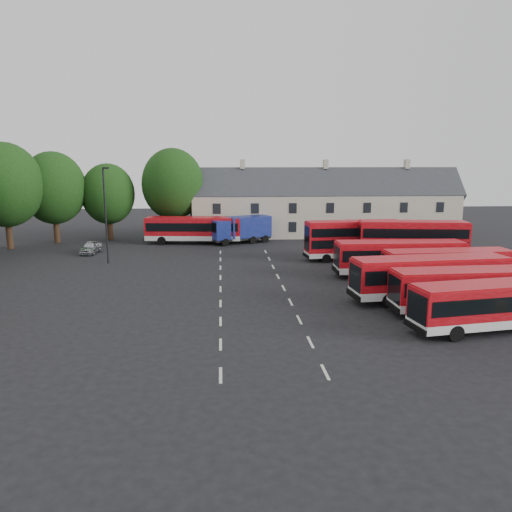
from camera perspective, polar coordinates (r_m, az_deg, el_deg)
The scene contains 15 objects.
ground at distance 37.44m, azimuth -4.08°, elevation -4.58°, with size 140.00×140.00×0.00m, color black.
lane_markings at distance 39.44m, azimuth -0.44°, elevation -3.74°, with size 5.15×33.80×0.01m.
treeline at distance 59.33m, azimuth -24.79°, elevation 6.73°, with size 29.92×32.59×12.01m.
terrace_houses at distance 67.80m, azimuth 7.84°, elevation 5.63°, with size 35.70×7.13×10.06m.
bus_row_a at distance 32.67m, azimuth 25.80°, elevation -4.77°, with size 10.63×3.93×2.94m.
bus_row_b at distance 35.68m, azimuth 23.45°, elevation -3.26°, with size 10.68×2.83×3.00m.
bus_row_c at distance 37.77m, azimuth 19.30°, elevation -2.03°, with size 11.51×3.67×3.20m.
bus_row_d at distance 42.95m, azimuth 21.05°, elevation -0.88°, with size 10.37×2.77×2.91m.
bus_row_e at distance 44.83m, azimuth 16.08°, elevation 0.06°, with size 11.04×2.65×3.12m.
bus_dd_south at distance 50.69m, azimuth 17.45°, elevation 1.80°, with size 10.49×3.76×4.21m.
bus_dd_north at distance 51.33m, azimuth 11.09°, elevation 2.07°, with size 9.88×3.06×3.99m.
bus_north at distance 60.85m, azimuth -7.17°, elevation 3.23°, with size 11.59×3.67×3.22m.
box_truck at distance 60.70m, azimuth -1.66°, elevation 3.18°, with size 7.69×5.21×3.24m.
silver_car at distance 57.02m, azimuth -18.37°, elevation 0.94°, with size 1.56×3.87×1.32m, color #AEB1B6.
lamppost at distance 50.48m, azimuth -16.81°, elevation 4.75°, with size 0.65×0.33×9.32m.
Camera 1 is at (0.12, -36.09, 9.98)m, focal length 35.00 mm.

